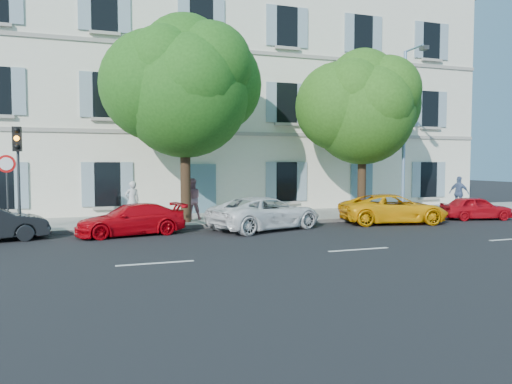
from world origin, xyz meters
name	(u,v)px	position (x,y,z in m)	size (l,w,h in m)	color
ground	(302,232)	(0.00, 0.00, 0.00)	(90.00, 90.00, 0.00)	black
sidewalk	(261,217)	(0.00, 4.45, 0.07)	(36.00, 4.50, 0.15)	#A09E96
kerb	(279,223)	(0.00, 2.28, 0.08)	(36.00, 0.16, 0.16)	#9E998E
building	(226,101)	(0.00, 10.20, 6.00)	(28.00, 7.00, 12.00)	white
car_red_coupe	(131,220)	(-6.10, 1.29, 0.56)	(1.57, 3.85, 1.12)	#C2050F
car_white_coupe	(265,213)	(-1.07, 1.04, 0.64)	(2.12, 4.59, 1.28)	white
car_yellow_supercar	(393,209)	(4.72, 1.02, 0.62)	(2.07, 4.49, 1.25)	#FFAB0A
car_red_hatchback	(476,208)	(9.09, 0.99, 0.53)	(1.25, 3.12, 1.06)	#B30B15
tree_left	(185,93)	(-3.72, 3.28, 5.38)	(5.24, 5.24, 8.13)	#3A2819
tree_right	(363,113)	(4.52, 3.23, 4.85)	(4.76, 4.76, 7.33)	#3A2819
traffic_light	(18,156)	(-9.83, 2.54, 2.82)	(0.31, 0.42, 3.69)	#383A3D
road_sign	(7,176)	(-10.22, 2.69, 2.10)	(0.63, 0.11, 2.71)	#383A3D
street_lamp	(406,122)	(6.31, 2.42, 4.42)	(0.28, 1.61, 7.54)	#7293BF
pedestrian_a	(132,201)	(-5.76, 4.26, 0.98)	(0.61, 0.40, 1.67)	silver
pedestrian_b	(192,199)	(-3.32, 3.98, 1.03)	(0.86, 0.67, 1.76)	#BE7986
pedestrian_c	(459,193)	(10.47, 3.61, 1.01)	(1.01, 0.42, 1.72)	#4D638D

